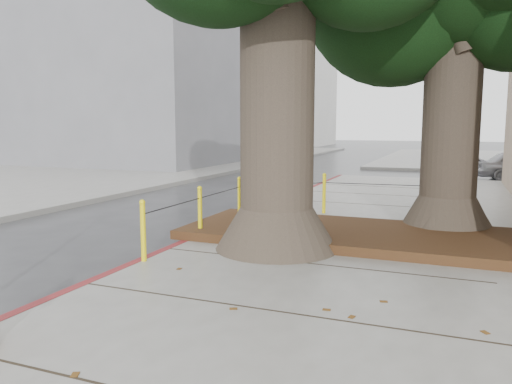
% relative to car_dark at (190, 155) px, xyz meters
% --- Properties ---
extents(ground, '(140.00, 140.00, 0.00)m').
position_rel_car_dark_xyz_m(ground, '(10.51, -17.96, -0.65)').
color(ground, '#28282B').
rests_on(ground, ground).
extents(sidewalk_opposite, '(14.00, 60.00, 0.15)m').
position_rel_car_dark_xyz_m(sidewalk_opposite, '(-3.49, -7.96, -0.57)').
color(sidewalk_opposite, slate).
rests_on(sidewalk_opposite, ground).
extents(curb_red, '(0.14, 26.00, 0.16)m').
position_rel_car_dark_xyz_m(curb_red, '(8.51, -15.46, -0.57)').
color(curb_red, maroon).
rests_on(curb_red, ground).
extents(planter_bed, '(6.40, 2.60, 0.16)m').
position_rel_car_dark_xyz_m(planter_bed, '(11.41, -14.06, -0.42)').
color(planter_bed, black).
rests_on(planter_bed, sidewalk_main).
extents(building_far_grey, '(12.00, 16.00, 12.00)m').
position_rel_car_dark_xyz_m(building_far_grey, '(-4.49, 4.04, 5.35)').
color(building_far_grey, slate).
rests_on(building_far_grey, ground).
extents(building_far_white, '(12.00, 18.00, 15.00)m').
position_rel_car_dark_xyz_m(building_far_white, '(-6.49, 27.04, 6.85)').
color(building_far_white, silver).
rests_on(building_far_white, ground).
extents(bollard_ring, '(3.79, 5.39, 0.95)m').
position_rel_car_dark_xyz_m(bollard_ring, '(9.65, -13.59, 0.02)').
color(bollard_ring, yellow).
rests_on(bollard_ring, sidewalk_main).
extents(car_dark, '(2.26, 4.62, 1.29)m').
position_rel_car_dark_xyz_m(car_dark, '(0.00, 0.00, 0.00)').
color(car_dark, black).
rests_on(car_dark, ground).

